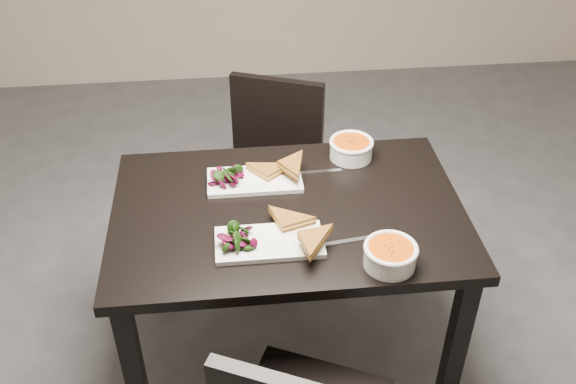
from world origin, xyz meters
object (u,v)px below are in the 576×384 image
Objects in this scene: table at (288,231)px; soup_bowl_near at (390,254)px; plate_near at (269,242)px; plate_far at (255,180)px; soup_bowl_far at (351,148)px; chair_far at (271,164)px.

table is 7.21× the size of soup_bowl_near.
table is at bearing 66.34° from plate_near.
soup_bowl_far reaches higher than plate_far.
chair_far is at bearing 90.66° from table.
plate_near is 0.38m from soup_bowl_near.
table is at bearing -67.79° from chair_far.
table is 0.22m from plate_far.
soup_bowl_far reaches higher than plate_near.
table is at bearing -132.82° from soup_bowl_far.
table is 0.44m from soup_bowl_near.
plate_far is (-0.10, -0.50, 0.27)m from chair_far.
chair_far is at bearing 126.41° from soup_bowl_far.
chair_far reaches higher than soup_bowl_near.
soup_bowl_far is (0.35, 0.47, 0.03)m from plate_near.
soup_bowl_near is 1.00× the size of soup_bowl_far.
soup_bowl_near is (0.36, -0.13, 0.03)m from plate_near.
soup_bowl_near is (0.29, -0.98, 0.31)m from chair_far.
chair_far is at bearing 79.24° from plate_far.
soup_bowl_near reaches higher than plate_far.
plate_near reaches higher than table.
chair_far is 2.52× the size of plate_far.
chair_far is 1.07m from soup_bowl_near.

